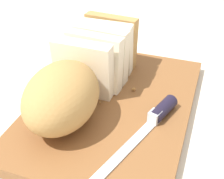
{
  "coord_description": "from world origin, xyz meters",
  "views": [
    {
      "loc": [
        -0.45,
        -0.17,
        0.39
      ],
      "look_at": [
        0.0,
        0.0,
        0.05
      ],
      "focal_mm": 51.52,
      "sensor_mm": 36.0,
      "label": 1
    }
  ],
  "objects": [
    {
      "name": "bread_knife",
      "position": [
        -0.02,
        -0.09,
        0.03
      ],
      "size": [
        0.24,
        0.09,
        0.02
      ],
      "rotation": [
        0.0,
        0.0,
        2.86
      ],
      "color": "silver",
      "rests_on": "cutting_board"
    },
    {
      "name": "crumb_near_loaf",
      "position": [
        -0.01,
        0.02,
        0.02
      ],
      "size": [
        0.0,
        0.0,
        0.0
      ],
      "primitive_type": "sphere",
      "color": "#A8753D",
      "rests_on": "cutting_board"
    },
    {
      "name": "crumb_near_knife",
      "position": [
        0.05,
        -0.03,
        0.03
      ],
      "size": [
        0.01,
        0.01,
        0.01
      ],
      "primitive_type": "sphere",
      "color": "#A8753D",
      "rests_on": "cutting_board"
    },
    {
      "name": "bread_loaf",
      "position": [
        -0.01,
        0.06,
        0.08
      ],
      "size": [
        0.32,
        0.12,
        0.11
      ],
      "rotation": [
        0.0,
        0.0,
        -0.0
      ],
      "color": "tan",
      "rests_on": "cutting_board"
    },
    {
      "name": "cutting_board",
      "position": [
        0.0,
        0.0,
        0.01
      ],
      "size": [
        0.43,
        0.3,
        0.02
      ],
      "primitive_type": "cube",
      "rotation": [
        0.0,
        0.0,
        0.03
      ],
      "color": "brown",
      "rests_on": "ground_plane"
    },
    {
      "name": "crumb_stray_left",
      "position": [
        -0.06,
        0.04,
        0.03
      ],
      "size": [
        0.01,
        0.01,
        0.01
      ],
      "primitive_type": "sphere",
      "color": "#A8753D",
      "rests_on": "cutting_board"
    },
    {
      "name": "ground_plane",
      "position": [
        0.0,
        0.0,
        0.0
      ],
      "size": [
        3.0,
        3.0,
        0.0
      ],
      "primitive_type": "plane",
      "color": "silver"
    }
  ]
}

